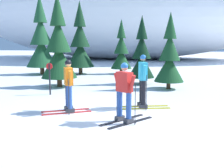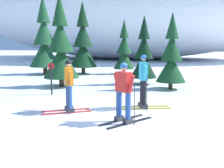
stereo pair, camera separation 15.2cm
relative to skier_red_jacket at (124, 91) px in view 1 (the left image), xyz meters
name	(u,v)px [view 1 (the left image)]	position (x,y,z in m)	size (l,w,h in m)	color
ground_plane	(99,117)	(-0.84, 0.42, -0.89)	(120.00, 120.00, 0.00)	white
skier_red_jacket	(124,91)	(0.00, 0.00, 0.00)	(1.39, 1.60, 1.69)	black
skier_orange_jacket	(68,85)	(-1.93, 0.80, 0.00)	(1.60, 1.13, 1.70)	red
skier_cyan_jacket	(143,80)	(0.37, 1.81, 0.08)	(1.74, 0.88, 1.83)	gold
pine_tree_far_left	(41,42)	(-7.34, 10.19, 1.39)	(2.11, 2.11, 5.47)	#47301E
pine_tree_left	(80,44)	(-4.77, 10.95, 1.23)	(1.96, 1.96, 5.07)	#47301E
pine_tree_center_left	(59,48)	(-4.13, 5.44, 1.05)	(1.79, 1.79, 4.65)	#47301E
pine_tree_center_right	(121,51)	(-1.92, 11.49, 0.71)	(1.48, 1.48, 3.84)	#47301E
pine_tree_right	(142,56)	(-0.12, 7.10, 0.64)	(1.41, 1.41, 3.66)	#47301E
pine_tree_far_right	(169,57)	(1.31, 5.82, 0.64)	(1.41, 1.41, 3.66)	#47301E
snow_ridge_background	(123,11)	(-4.48, 28.96, 5.48)	(41.00, 21.56, 12.76)	white
trail_marker_post	(50,77)	(-3.73, 3.38, -0.11)	(0.28, 0.07, 1.37)	black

